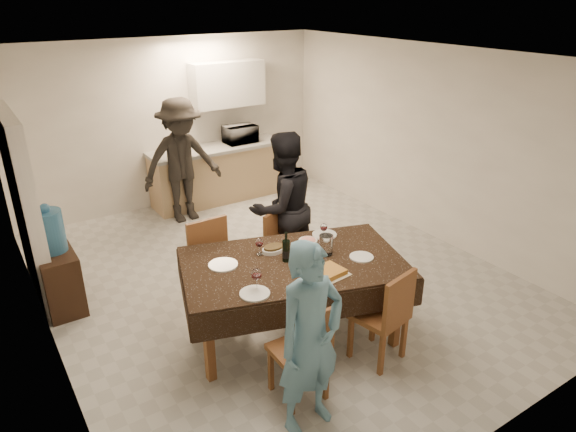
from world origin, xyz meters
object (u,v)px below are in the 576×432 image
at_px(console, 59,279).
at_px(person_near, 310,339).
at_px(water_jug, 49,231).
at_px(water_pitcher, 326,245).
at_px(savoury_tart, 326,273).
at_px(person_kitchen, 182,161).
at_px(wine_bottle, 286,247).
at_px(microwave, 240,134).
at_px(dining_table, 293,265).
at_px(person_far, 282,207).

bearing_deg(console, person_near, -65.44).
xyz_separation_m(water_jug, person_near, (1.30, -2.85, -0.11)).
distance_m(console, water_pitcher, 2.94).
bearing_deg(water_jug, savoury_tart, -48.17).
xyz_separation_m(water_jug, person_kitchen, (2.08, 1.47, 0.01)).
relative_size(console, wine_bottle, 2.44).
height_order(savoury_tart, microwave, microwave).
height_order(dining_table, water_pitcher, water_pitcher).
height_order(wine_bottle, person_far, person_far).
bearing_deg(dining_table, person_far, 79.98).
xyz_separation_m(water_jug, person_far, (2.40, -0.75, -0.01)).
relative_size(console, savoury_tart, 1.86).
relative_size(console, water_pitcher, 3.61).
bearing_deg(console, person_far, -17.41).
bearing_deg(person_kitchen, person_near, -100.17).
bearing_deg(dining_table, person_kitchen, 103.69).
bearing_deg(savoury_tart, person_kitchen, 88.03).
distance_m(water_jug, microwave, 3.82).
relative_size(console, person_far, 0.41).
bearing_deg(console, savoury_tart, -48.17).
distance_m(console, person_far, 2.58).
xyz_separation_m(dining_table, person_near, (-0.55, -1.05, 0.02)).
bearing_deg(water_pitcher, console, 139.94).
xyz_separation_m(wine_bottle, person_kitchen, (0.28, 3.23, -0.05)).
height_order(microwave, person_kitchen, person_kitchen).
xyz_separation_m(console, person_near, (1.30, -2.85, 0.46)).
height_order(console, person_kitchen, person_kitchen).
bearing_deg(dining_table, person_near, -100.02).
bearing_deg(person_near, dining_table, 58.59).
height_order(microwave, person_near, person_near).
relative_size(dining_table, console, 3.22).
height_order(person_near, person_kitchen, person_kitchen).
xyz_separation_m(console, person_far, (2.40, -0.75, 0.55)).
relative_size(savoury_tart, person_near, 0.25).
xyz_separation_m(console, water_pitcher, (2.20, -1.85, 0.58)).
distance_m(dining_table, savoury_tart, 0.40).
distance_m(water_pitcher, person_near, 1.35).
bearing_deg(console, microwave, 30.20).
xyz_separation_m(water_pitcher, person_far, (0.20, 1.10, -0.03)).
distance_m(microwave, person_near, 5.18).
bearing_deg(water_jug, microwave, 30.20).
height_order(water_jug, person_far, person_far).
relative_size(water_jug, person_kitchen, 0.25).
relative_size(water_pitcher, microwave, 0.40).
distance_m(microwave, person_far, 2.83).
distance_m(water_jug, person_far, 2.52).
relative_size(console, person_kitchen, 0.40).
height_order(console, water_jug, water_jug).
distance_m(water_jug, person_kitchen, 2.55).
relative_size(water_pitcher, person_far, 0.11).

